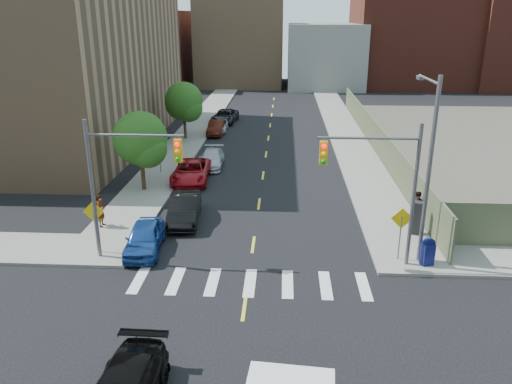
# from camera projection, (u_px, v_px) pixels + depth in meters

# --- Properties ---
(ground) EXTENTS (160.00, 160.00, 0.00)m
(ground) POSITION_uv_depth(u_px,v_px,m) (240.00, 337.00, 18.79)
(ground) COLOR black
(ground) RESTS_ON ground
(sidewalk_nw) EXTENTS (3.50, 73.00, 0.15)m
(sidewalk_nw) POSITION_uv_depth(u_px,v_px,m) (205.00, 118.00, 58.19)
(sidewalk_nw) COLOR gray
(sidewalk_nw) RESTS_ON ground
(sidewalk_ne) EXTENTS (3.50, 73.00, 0.15)m
(sidewalk_ne) POSITION_uv_depth(u_px,v_px,m) (338.00, 119.00, 57.37)
(sidewalk_ne) COLOR gray
(sidewalk_ne) RESTS_ON ground
(fence_north) EXTENTS (0.12, 44.00, 2.50)m
(fence_north) POSITION_uv_depth(u_px,v_px,m) (375.00, 136.00, 44.18)
(fence_north) COLOR #5B6345
(fence_north) RESTS_ON ground
(building_nw) EXTENTS (22.00, 30.00, 16.00)m
(building_nw) POSITION_uv_depth(u_px,v_px,m) (28.00, 54.00, 45.47)
(building_nw) COLOR #8C6B4C
(building_nw) RESTS_ON ground
(bg_bldg_west) EXTENTS (14.00, 18.00, 12.00)m
(bg_bldg_west) POSITION_uv_depth(u_px,v_px,m) (145.00, 49.00, 83.75)
(bg_bldg_west) COLOR #592319
(bg_bldg_west) RESTS_ON ground
(bg_bldg_midwest) EXTENTS (14.00, 16.00, 15.00)m
(bg_bldg_midwest) POSITION_uv_depth(u_px,v_px,m) (241.00, 39.00, 84.27)
(bg_bldg_midwest) COLOR #8C6B4C
(bg_bldg_midwest) RESTS_ON ground
(bg_bldg_center) EXTENTS (12.00, 16.00, 10.00)m
(bg_bldg_center) POSITION_uv_depth(u_px,v_px,m) (324.00, 56.00, 82.49)
(bg_bldg_center) COLOR gray
(bg_bldg_center) RESTS_ON ground
(bg_bldg_east) EXTENTS (18.00, 18.00, 16.00)m
(bg_bldg_east) POSITION_uv_depth(u_px,v_px,m) (409.00, 36.00, 82.61)
(bg_bldg_east) COLOR #592319
(bg_bldg_east) RESTS_ON ground
(signal_nw) EXTENTS (4.59, 0.30, 7.00)m
(signal_nw) POSITION_uv_depth(u_px,v_px,m) (122.00, 172.00, 23.22)
(signal_nw) COLOR #59595E
(signal_nw) RESTS_ON ground
(signal_ne) EXTENTS (4.59, 0.30, 7.00)m
(signal_ne) POSITION_uv_depth(u_px,v_px,m) (382.00, 177.00, 22.59)
(signal_ne) COLOR #59595E
(signal_ne) RESTS_ON ground
(streetlight_ne) EXTENTS (0.25, 3.70, 9.00)m
(streetlight_ne) POSITION_uv_depth(u_px,v_px,m) (428.00, 157.00, 23.08)
(streetlight_ne) COLOR #59595E
(streetlight_ne) RESTS_ON ground
(warn_sign_nw) EXTENTS (1.06, 0.06, 2.83)m
(warn_sign_nw) POSITION_uv_depth(u_px,v_px,m) (94.00, 217.00, 24.64)
(warn_sign_nw) COLOR #59595E
(warn_sign_nw) RESTS_ON ground
(warn_sign_ne) EXTENTS (1.06, 0.06, 2.83)m
(warn_sign_ne) POSITION_uv_depth(u_px,v_px,m) (401.00, 224.00, 23.85)
(warn_sign_ne) COLOR #59595E
(warn_sign_ne) RESTS_ON ground
(warn_sign_midwest) EXTENTS (1.06, 0.06, 2.83)m
(warn_sign_midwest) POSITION_uv_depth(u_px,v_px,m) (159.00, 148.00, 37.34)
(warn_sign_midwest) COLOR #59595E
(warn_sign_midwest) RESTS_ON ground
(tree_west_near) EXTENTS (3.66, 3.64, 5.52)m
(tree_west_near) POSITION_uv_depth(u_px,v_px,m) (141.00, 142.00, 33.13)
(tree_west_near) COLOR #332114
(tree_west_near) RESTS_ON ground
(tree_west_far) EXTENTS (3.66, 3.64, 5.52)m
(tree_west_far) POSITION_uv_depth(u_px,v_px,m) (184.00, 104.00, 47.23)
(tree_west_far) COLOR #332114
(tree_west_far) RESTS_ON ground
(parked_car_blue) EXTENTS (2.10, 4.41, 1.45)m
(parked_car_blue) POSITION_uv_depth(u_px,v_px,m) (144.00, 238.00, 25.42)
(parked_car_blue) COLOR navy
(parked_car_blue) RESTS_ON ground
(parked_car_black) EXTENTS (2.08, 4.87, 1.56)m
(parked_car_black) POSITION_uv_depth(u_px,v_px,m) (185.00, 209.00, 29.06)
(parked_car_black) COLOR black
(parked_car_black) RESTS_ON ground
(parked_car_red) EXTENTS (2.72, 5.53, 1.51)m
(parked_car_red) POSITION_uv_depth(u_px,v_px,m) (191.00, 171.00, 36.00)
(parked_car_red) COLOR maroon
(parked_car_red) RESTS_ON ground
(parked_car_silver) EXTENTS (1.96, 4.59, 1.32)m
(parked_car_silver) POSITION_uv_depth(u_px,v_px,m) (211.00, 159.00, 39.54)
(parked_car_silver) COLOR #B5B7BE
(parked_car_silver) RESTS_ON ground
(parked_car_white) EXTENTS (1.52, 3.67, 1.24)m
(parked_car_white) POSITION_uv_depth(u_px,v_px,m) (220.00, 125.00, 51.52)
(parked_car_white) COLOR silver
(parked_car_white) RESTS_ON ground
(parked_car_maroon) EXTENTS (1.52, 4.27, 1.40)m
(parked_car_maroon) POSITION_uv_depth(u_px,v_px,m) (216.00, 128.00, 50.11)
(parked_car_maroon) COLOR #39120B
(parked_car_maroon) RESTS_ON ground
(parked_car_grey) EXTENTS (2.89, 5.43, 1.45)m
(parked_car_grey) POSITION_uv_depth(u_px,v_px,m) (225.00, 116.00, 55.59)
(parked_car_grey) COLOR black
(parked_car_grey) RESTS_ON ground
(mailbox) EXTENTS (0.67, 0.58, 1.39)m
(mailbox) POSITION_uv_depth(u_px,v_px,m) (428.00, 252.00, 23.70)
(mailbox) COLOR #0D1451
(mailbox) RESTS_ON sidewalk_ne
(payphone) EXTENTS (0.66, 0.59, 1.85)m
(payphone) POSITION_uv_depth(u_px,v_px,m) (416.00, 218.00, 26.96)
(payphone) COLOR black
(payphone) RESTS_ON sidewalk_ne
(pedestrian_west) EXTENTS (0.48, 0.70, 1.88)m
(pedestrian_west) POSITION_uv_depth(u_px,v_px,m) (101.00, 210.00, 27.94)
(pedestrian_west) COLOR gray
(pedestrian_west) RESTS_ON sidewalk_nw
(pedestrian_east) EXTENTS (0.95, 0.78, 1.81)m
(pedestrian_east) POSITION_uv_depth(u_px,v_px,m) (416.00, 206.00, 28.68)
(pedestrian_east) COLOR gray
(pedestrian_east) RESTS_ON sidewalk_ne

